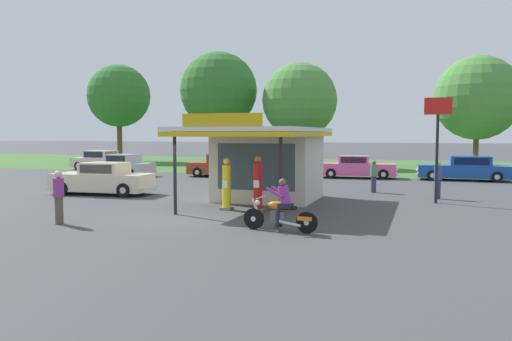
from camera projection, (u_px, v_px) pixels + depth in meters
ground_plane at (186, 218)px, 17.50m from camera, size 300.00×300.00×0.00m
grass_verge_strip at (334, 166)px, 45.89m from camera, size 120.00×24.00×0.01m
service_station_kiosk at (266, 159)px, 21.99m from camera, size 4.84×7.65×3.59m
gas_pump_nearside at (227, 186)px, 19.32m from camera, size 0.44×0.44×1.98m
gas_pump_offside at (258, 186)px, 18.92m from camera, size 0.44×0.44×2.09m
motorcycle_with_rider at (281, 210)px, 15.06m from camera, size 2.33×0.70×1.58m
featured_classic_sedan at (103, 180)px, 24.25m from camera, size 5.02×2.16×1.53m
parked_car_back_row_far_left at (225, 166)px, 34.25m from camera, size 5.21×2.20×1.53m
parked_car_second_row_spare at (120, 166)px, 34.88m from camera, size 5.19×2.37×1.49m
parked_car_back_row_right at (465, 169)px, 31.54m from camera, size 5.56×2.05×1.51m
parked_car_back_row_centre at (357, 168)px, 33.24m from camera, size 5.18×2.19×1.46m
parked_car_back_row_centre_left at (103, 161)px, 40.53m from camera, size 5.65×2.43×1.56m
bystander_strolling_foreground at (59, 196)px, 16.26m from camera, size 0.34×0.34×1.72m
bystander_standing_back_lot at (374, 176)px, 25.01m from camera, size 0.34×0.34×1.59m
bystander_admiring_sedan at (438, 179)px, 22.58m from camera, size 0.34×0.34×1.69m
tree_oak_right at (219, 93)px, 47.02m from camera, size 7.12×7.12×10.45m
tree_oak_distant_spare at (300, 102)px, 44.78m from camera, size 6.60×6.60×9.14m
tree_oak_left at (477, 100)px, 41.05m from camera, size 6.84×6.84×9.24m
tree_oak_far_left at (119, 97)px, 53.02m from camera, size 6.51×6.51×10.11m
roadside_pole_sign at (438, 131)px, 21.01m from camera, size 1.10×0.12×4.40m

